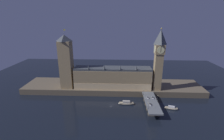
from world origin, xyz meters
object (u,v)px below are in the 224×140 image
(car_northbound_trail, at_px, (150,104))
(car_southbound_trail, at_px, (153,98))
(pedestrian_mid_walk, at_px, (156,99))
(street_lamp_near, at_px, (148,105))
(pedestrian_near_rail, at_px, (148,107))
(street_lamp_mid, at_px, (158,98))
(boat_downstream, at_px, (171,108))
(victoria_tower, at_px, (66,62))
(street_lamp_far, at_px, (144,91))
(clock_tower, at_px, (159,58))
(boat_upstream, at_px, (126,103))
(car_northbound_lead, at_px, (148,98))

(car_northbound_trail, height_order, car_southbound_trail, car_northbound_trail)
(pedestrian_mid_walk, xyz_separation_m, street_lamp_near, (-11.35, -17.93, 3.17))
(pedestrian_near_rail, relative_size, pedestrian_mid_walk, 0.87)
(street_lamp_mid, bearing_deg, boat_downstream, -8.09)
(victoria_tower, relative_size, pedestrian_near_rail, 42.14)
(victoria_tower, height_order, car_northbound_trail, victoria_tower)
(car_northbound_trail, distance_m, street_lamp_far, 22.48)
(pedestrian_mid_walk, xyz_separation_m, boat_downstream, (14.16, -5.16, -6.74))
(clock_tower, height_order, car_northbound_trail, clock_tower)
(car_northbound_trail, xyz_separation_m, boat_upstream, (-22.16, 12.85, -6.15))
(car_northbound_lead, distance_m, car_southbound_trail, 5.50)
(street_lamp_near, relative_size, boat_upstream, 0.39)
(street_lamp_mid, xyz_separation_m, boat_upstream, (-30.78, 5.57, -9.72))
(clock_tower, height_order, street_lamp_mid, clock_tower)
(pedestrian_mid_walk, height_order, street_lamp_far, street_lamp_far)
(car_southbound_trail, distance_m, street_lamp_far, 11.84)
(pedestrian_near_rail, relative_size, boat_downstream, 0.12)
(car_southbound_trail, distance_m, street_lamp_mid, 8.75)
(clock_tower, relative_size, car_northbound_trail, 16.38)
(street_lamp_near, relative_size, street_lamp_mid, 0.99)
(pedestrian_near_rail, bearing_deg, boat_upstream, 137.20)
(pedestrian_near_rail, distance_m, boat_upstream, 27.23)
(car_southbound_trail, bearing_deg, boat_upstream, -176.35)
(pedestrian_near_rail, distance_m, boat_downstream, 27.99)
(pedestrian_near_rail, relative_size, street_lamp_near, 0.24)
(boat_downstream, bearing_deg, car_northbound_trail, -166.61)
(clock_tower, xyz_separation_m, victoria_tower, (-106.04, 2.53, -5.82))
(car_southbound_trail, relative_size, pedestrian_mid_walk, 2.53)
(clock_tower, distance_m, pedestrian_near_rail, 58.93)
(car_southbound_trail, relative_size, pedestrian_near_rail, 2.89)
(car_northbound_trail, relative_size, pedestrian_mid_walk, 2.30)
(clock_tower, height_order, street_lamp_far, clock_tower)
(street_lamp_near, xyz_separation_m, street_lamp_far, (0.00, 29.44, -0.16))
(street_lamp_near, bearing_deg, boat_downstream, 26.58)
(victoria_tower, bearing_deg, street_lamp_near, -28.41)
(clock_tower, distance_m, pedestrian_mid_walk, 45.93)
(pedestrian_mid_walk, distance_m, boat_downstream, 16.51)
(car_northbound_trail, relative_size, street_lamp_mid, 0.64)
(victoria_tower, distance_m, boat_upstream, 83.82)
(street_lamp_near, bearing_deg, street_lamp_mid, 51.41)
(car_southbound_trail, distance_m, pedestrian_near_rail, 21.39)
(car_southbound_trail, distance_m, boat_upstream, 28.36)
(victoria_tower, bearing_deg, boat_downstream, -17.16)
(victoria_tower, distance_m, pedestrian_mid_walk, 109.07)
(street_lamp_mid, bearing_deg, car_northbound_trail, -139.78)
(clock_tower, height_order, car_northbound_lead, clock_tower)
(pedestrian_mid_walk, relative_size, street_lamp_far, 0.29)
(boat_downstream, bearing_deg, pedestrian_near_rail, -157.38)
(street_lamp_mid, bearing_deg, car_southbound_trail, 113.16)
(clock_tower, distance_m, car_northbound_trail, 54.65)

